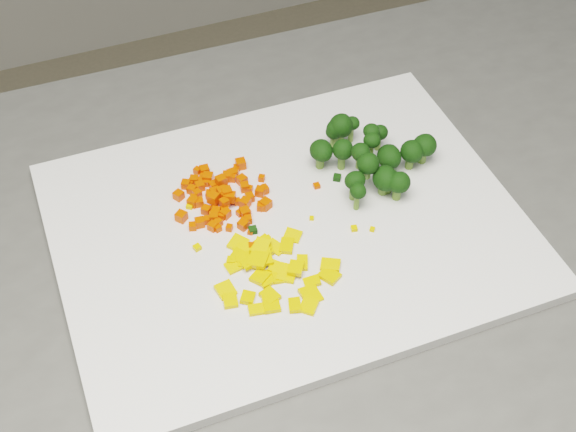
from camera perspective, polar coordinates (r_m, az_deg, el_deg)
name	(u,v)px	position (r m, az deg, el deg)	size (l,w,h in m)	color
cutting_board	(288,227)	(0.78, 0.00, -0.80)	(0.44, 0.35, 0.01)	silver
carrot_pile	(222,189)	(0.79, -4.75, 1.92)	(0.10, 0.10, 0.03)	#EC3202
pepper_pile	(272,264)	(0.74, -1.12, -3.45)	(0.11, 0.11, 0.02)	#F3B30C
broccoli_pile	(372,153)	(0.81, 5.96, 4.45)	(0.12, 0.12, 0.06)	black
carrot_cube_0	(237,202)	(0.80, -3.62, 1.02)	(0.01, 0.01, 0.01)	#EC3202
carrot_cube_1	(235,173)	(0.83, -3.80, 3.09)	(0.01, 0.01, 0.01)	#EC3202
carrot_cube_2	(216,198)	(0.80, -5.18, 1.30)	(0.01, 0.01, 0.01)	#EC3202
carrot_cube_3	(213,226)	(0.77, -5.38, -0.74)	(0.01, 0.01, 0.01)	#EC3202
carrot_cube_4	(203,176)	(0.83, -6.03, 2.84)	(0.01, 0.01, 0.01)	#EC3202
carrot_cube_5	(222,189)	(0.81, -4.69, 1.93)	(0.01, 0.01, 0.01)	#EC3202
carrot_cube_6	(245,213)	(0.78, -3.07, 0.24)	(0.01, 0.01, 0.01)	#EC3202
carrot_cube_7	(200,223)	(0.78, -6.30, -0.47)	(0.01, 0.01, 0.01)	#EC3202
carrot_cube_8	(194,198)	(0.80, -6.72, 1.26)	(0.01, 0.01, 0.01)	#EC3202
carrot_cube_9	(262,178)	(0.82, -1.89, 2.71)	(0.01, 0.01, 0.01)	#EC3202
carrot_cube_10	(236,168)	(0.83, -3.69, 3.43)	(0.01, 0.01, 0.01)	#EC3202
carrot_cube_11	(200,186)	(0.81, -6.28, 2.12)	(0.01, 0.01, 0.01)	#EC3202
carrot_cube_12	(224,202)	(0.79, -4.55, 0.97)	(0.01, 0.01, 0.01)	#EC3202
carrot_cube_13	(267,203)	(0.79, -1.48, 0.92)	(0.01, 0.01, 0.01)	#EC3202
carrot_cube_14	(192,190)	(0.81, -6.86, 1.87)	(0.01, 0.01, 0.01)	#EC3202
carrot_cube_15	(225,189)	(0.80, -4.50, 1.91)	(0.01, 0.01, 0.01)	#EC3202
carrot_cube_16	(240,213)	(0.79, -3.45, 0.22)	(0.01, 0.01, 0.01)	#EC3202
carrot_cube_17	(263,207)	(0.79, -1.79, 0.66)	(0.01, 0.01, 0.01)	#EC3202
carrot_cube_18	(222,196)	(0.80, -4.69, 1.43)	(0.01, 0.01, 0.01)	#EC3202
carrot_cube_19	(218,223)	(0.78, -5.01, -0.48)	(0.01, 0.01, 0.01)	#EC3202
carrot_cube_20	(249,189)	(0.81, -2.76, 1.94)	(0.01, 0.01, 0.01)	#EC3202
carrot_cube_21	(181,216)	(0.79, -7.60, -0.03)	(0.01, 0.01, 0.01)	#EC3202
carrot_cube_22	(232,177)	(0.82, -3.97, 2.75)	(0.01, 0.01, 0.01)	#EC3202
carrot_cube_23	(197,194)	(0.81, -6.47, 1.59)	(0.01, 0.01, 0.01)	#EC3202
carrot_cube_24	(226,189)	(0.81, -4.42, 1.94)	(0.01, 0.01, 0.01)	#EC3202
carrot_cube_25	(208,178)	(0.82, -5.71, 2.71)	(0.01, 0.01, 0.01)	#EC3202
carrot_cube_26	(186,184)	(0.82, -7.28, 2.25)	(0.01, 0.01, 0.01)	#EC3202
carrot_cube_27	(243,225)	(0.77, -3.21, -0.64)	(0.01, 0.01, 0.01)	#EC3202
carrot_cube_28	(214,201)	(0.80, -5.26, 1.06)	(0.01, 0.01, 0.01)	#EC3202
carrot_cube_29	(224,183)	(0.82, -4.60, 2.39)	(0.01, 0.01, 0.01)	#EC3202
carrot_cube_30	(206,210)	(0.79, -5.83, 0.42)	(0.01, 0.01, 0.01)	#EC3202
carrot_cube_31	(231,197)	(0.79, -4.09, 1.36)	(0.01, 0.01, 0.01)	#EC3202
carrot_cube_32	(225,214)	(0.78, -4.47, 0.17)	(0.01, 0.01, 0.01)	#EC3202
carrot_cube_33	(206,220)	(0.78, -5.86, -0.30)	(0.01, 0.01, 0.01)	#EC3202
carrot_cube_34	(245,203)	(0.79, -3.06, 0.94)	(0.01, 0.01, 0.01)	#EC3202
carrot_cube_35	(179,195)	(0.81, -7.78, 1.47)	(0.01, 0.01, 0.01)	#EC3202
carrot_cube_36	(222,216)	(0.78, -4.74, 0.02)	(0.01, 0.01, 0.01)	#EC3202
carrot_cube_37	(225,211)	(0.79, -4.49, 0.33)	(0.01, 0.01, 0.01)	#EC3202
carrot_cube_38	(191,182)	(0.82, -6.91, 2.40)	(0.01, 0.01, 0.01)	#EC3202
carrot_cube_39	(193,202)	(0.80, -6.78, 1.01)	(0.01, 0.01, 0.01)	#EC3202
carrot_cube_40	(218,228)	(0.77, -5.02, -0.86)	(0.01, 0.01, 0.01)	#EC3202
carrot_cube_41	(232,174)	(0.82, -4.00, 3.01)	(0.01, 0.01, 0.01)	#EC3202
carrot_cube_42	(227,177)	(0.82, -4.33, 2.82)	(0.01, 0.01, 0.01)	#EC3202
carrot_cube_43	(200,180)	(0.82, -6.24, 2.53)	(0.01, 0.01, 0.01)	#EC3202
carrot_cube_44	(242,180)	(0.82, -3.30, 2.57)	(0.01, 0.01, 0.01)	#EC3202
carrot_cube_45	(241,164)	(0.83, -3.39, 3.72)	(0.01, 0.01, 0.01)	#EC3202
carrot_cube_46	(263,188)	(0.81, -1.79, 1.97)	(0.01, 0.01, 0.01)	#EC3202
carrot_cube_47	(266,204)	(0.79, -1.60, 0.85)	(0.01, 0.01, 0.01)	#EC3202
carrot_cube_48	(224,195)	(0.80, -4.55, 1.53)	(0.01, 0.01, 0.01)	#EC3202
carrot_cube_49	(207,183)	(0.82, -5.81, 2.37)	(0.01, 0.01, 0.01)	#EC3202
carrot_cube_50	(216,212)	(0.79, -5.15, 0.30)	(0.01, 0.01, 0.01)	#EC3202
carrot_cube_51	(241,182)	(0.82, -3.34, 2.41)	(0.01, 0.01, 0.01)	#EC3202
carrot_cube_52	(223,180)	(0.82, -4.62, 2.53)	(0.01, 0.01, 0.01)	#EC3202
carrot_cube_53	(244,223)	(0.78, -3.16, -0.49)	(0.01, 0.01, 0.01)	#EC3202
carrot_cube_54	(222,192)	(0.79, -4.69, 1.71)	(0.01, 0.01, 0.01)	#EC3202
carrot_cube_55	(193,226)	(0.78, -6.80, -0.74)	(0.01, 0.01, 0.01)	#EC3202
carrot_cube_56	(229,199)	(0.80, -4.20, 1.22)	(0.01, 0.01, 0.01)	#EC3202
carrot_cube_57	(231,175)	(0.82, -4.11, 2.90)	(0.01, 0.01, 0.01)	#EC3202
carrot_cube_58	(260,192)	(0.80, -1.99, 1.75)	(0.01, 0.01, 0.01)	#EC3202
carrot_cube_59	(214,217)	(0.78, -5.30, -0.08)	(0.01, 0.01, 0.01)	#EC3202
carrot_cube_60	(248,220)	(0.78, -2.85, -0.25)	(0.01, 0.01, 0.01)	#EC3202
carrot_cube_61	(194,180)	(0.82, -6.70, 2.56)	(0.01, 0.01, 0.01)	#EC3202
carrot_cube_62	(205,170)	(0.83, -5.95, 3.25)	(0.01, 0.01, 0.01)	#EC3202
carrot_cube_63	(210,194)	(0.80, -5.59, 1.54)	(0.01, 0.01, 0.01)	#EC3202
carrot_cube_64	(265,190)	(0.81, -1.68, 1.87)	(0.01, 0.01, 0.01)	#EC3202
carrot_cube_65	(224,194)	(0.79, -4.57, 1.60)	(0.01, 0.01, 0.01)	#EC3202
carrot_cube_66	(264,190)	(0.81, -1.72, 1.89)	(0.01, 0.01, 0.01)	#EC3202
carrot_cube_67	(229,228)	(0.77, -4.20, -0.84)	(0.01, 0.01, 0.01)	#EC3202
carrot_cube_68	(226,200)	(0.80, -4.46, 1.18)	(0.01, 0.01, 0.01)	#EC3202
carrot_cube_69	(227,192)	(0.79, -4.37, 1.69)	(0.01, 0.01, 0.01)	#EC3202
carrot_cube_70	(213,198)	(0.79, -5.34, 1.28)	(0.01, 0.01, 0.01)	#EC3202
carrot_cube_71	(215,193)	(0.80, -5.18, 1.65)	(0.01, 0.01, 0.01)	#EC3202
carrot_cube_72	(225,195)	(0.80, -4.50, 1.51)	(0.01, 0.01, 0.01)	#EC3202
carrot_cube_73	(250,197)	(0.80, -2.74, 1.32)	(0.01, 0.01, 0.01)	#EC3202
carrot_cube_74	(225,195)	(0.79, -4.52, 1.50)	(0.01, 0.01, 0.01)	#EC3202
carrot_cube_75	(261,206)	(0.79, -1.92, 0.70)	(0.01, 0.01, 0.01)	#EC3202
carrot_cube_76	(245,187)	(0.81, -3.10, 2.07)	(0.01, 0.01, 0.01)	#EC3202
carrot_cube_77	(221,181)	(0.81, -4.81, 2.53)	(0.01, 0.01, 0.01)	#EC3202
carrot_cube_78	(214,185)	(0.81, -5.32, 2.18)	(0.01, 0.01, 0.01)	#EC3202
carrot_cube_79	(197,171)	(0.83, -6.46, 3.23)	(0.01, 0.01, 0.01)	#EC3202
carrot_cube_80	(213,198)	(0.79, -5.34, 1.32)	(0.01, 0.01, 0.01)	#EC3202
carrot_cube_81	(199,202)	(0.80, -6.33, 0.98)	(0.01, 0.01, 0.01)	#EC3202
pepper_chunk_0	(250,262)	(0.74, -2.69, -3.28)	(0.02, 0.01, 0.00)	#F3B30C
pepper_chunk_1	(287,246)	(0.76, -0.09, -2.13)	(0.02, 0.01, 0.00)	#F3B30C
pepper_chunk_2	(247,260)	(0.75, -2.94, -3.14)	(0.02, 0.02, 0.00)	#F3B30C
pepper_chunk_3	(238,256)	(0.75, -3.56, -2.83)	(0.02, 0.01, 0.00)	#F3B30C
pepper_chunk_4	(295,305)	(0.71, 0.48, -6.35)	(0.02, 0.01, 0.00)	#F3B30C
pepper_chunk_5	(311,295)	(0.72, 1.62, -5.62)	(0.02, 0.02, 0.00)	#F3B30C
pepper_chunk_6	(330,265)	(0.74, 3.04, -3.50)	(0.02, 0.01, 0.00)	#F3B30C
pepper_chunk_7	(302,263)	(0.74, 1.02, -3.34)	(0.02, 0.01, 0.00)	#F3B30C
pepper_chunk_8	(261,246)	(0.75, -1.91, -2.17)	(0.02, 0.01, 0.00)	#F3B30C
pepper_chunk_9	(225,290)	(0.73, -4.47, -5.28)	(0.02, 0.02, 0.00)	#F3B30C
pepper_chunk_10	(312,282)	(0.73, 1.72, -4.68)	(0.01, 0.01, 0.00)	#F3B30C
pepper_chunk_11	(276,247)	(0.76, -0.89, -2.25)	(0.01, 0.02, 0.00)	#F3B30C
pepper_chunk_12	(238,244)	(0.76, -3.57, -1.97)	(0.02, 0.02, 0.00)	#F3B30C
pepper_chunk_13	(296,268)	(0.73, 0.56, -3.71)	(0.01, 0.02, 0.00)	#F3B30C
pepper_chunk_14	(264,243)	(0.76, -1.71, -1.93)	(0.02, 0.02, 0.00)	#F3B30C
pepper_chunk_15	(233,267)	(0.74, -3.95, -3.63)	(0.01, 0.01, 0.00)	#F3B30C
pepper_chunk_16	(260,277)	(0.73, -2.00, -4.38)	(0.02, 0.01, 0.00)	#F3B30C
pepper_chunk_17	(309,306)	(0.71, 1.48, -6.45)	(0.01, 0.02, 0.00)	#F3B30C
pepper_chunk_18	(266,257)	(0.74, -1.61, -2.96)	(0.02, 0.01, 0.00)	#F3B30C
pepper_chunk_19	(258,260)	(0.74, -2.13, -3.13)	(0.02, 0.02, 0.00)	#F3B30C
pepper_chunk_20	(281,277)	(0.73, -0.50, -4.33)	(0.01, 0.02, 0.00)	#F3B30C
pepper_chunk_21	(265,247)	(0.76, -1.64, -2.24)	(0.02, 0.01, 0.00)	#F3B30C
pepper_chunk_22	(277,268)	(0.74, -0.81, -3.71)	(0.01, 0.01, 0.00)	#F3B30C
pepper_chunk_23	(230,301)	(0.72, -4.13, -6.04)	(0.01, 0.01, 0.00)	#F3B30C
pepper_chunk_24	(293,236)	(0.77, 0.34, -1.41)	(0.02, 0.01, 0.00)	#F3B30C
pepper_chunk_25	(243,250)	(0.76, -3.25, -2.44)	(0.02, 0.02, 0.00)	#F3B30C
pepper_chunk_26	(329,276)	(0.74, 2.96, -4.26)	(0.02, 0.01, 0.00)	#F3B30C
pepper_chunk_27	(271,304)	(0.71, -1.21, -6.30)	(0.01, 0.02, 0.00)	#F3B30C
pepper_chunk_28	(270,296)	(0.72, -1.29, -5.70)	(0.02, 0.01, 0.00)	#F3B30C
pepper_chunk_29	(248,298)	(0.72, -2.88, -5.82)	(0.01, 0.01, 0.00)	#F3B30C
pepper_chunk_30	(259,309)	(0.71, -2.04, -6.63)	(0.02, 0.01, 0.00)	#F3B30C
pepper_chunk_31	(287,273)	(0.74, -0.09, -4.11)	(0.02, 0.02, 0.00)	#F3B30C
pepper_chunk_32	(266,279)	(0.73, -1.55, -4.48)	(0.02, 0.02, 0.00)	#F3B30C
pepper_chunk_33	(260,250)	(0.75, -1.99, -2.46)	(0.01, 0.02, 0.00)	#F3B30C
broccoli_floret_0	(378,138)	(0.85, 6.43, 5.52)	(0.03, 0.03, 0.03)	black
broccoli_floret_1	(423,150)	(0.84, 9.59, 4.67)	(0.04, 0.04, 0.03)	black
broccoli_floret_2	(398,187)	(0.80, 7.80, 2.05)	(0.03, 0.03, 0.03)	black
broccoli_floret_3	(333,137)	(0.85, 3.24, 5.64)	(0.02, 0.02, 0.03)	black
broccoli_floret_4	(389,182)	(0.81, 7.18, 2.40)	(0.03, 0.03, 0.03)	black
broccoli_floret_5	(371,147)	(0.82, 5.90, 4.92)	(0.02, 0.02, 0.03)	black
broccoli_floret_6	(388,160)	(0.83, 7.12, 3.97)	(0.03, 0.03, 0.03)	black
broccoli_floret_7	(360,157)	(0.81, 5.12, 4.20)	(0.03, 0.03, 0.03)	black
broccoli_floret_8	(340,132)	(0.85, 3.70, 5.99)	(0.04, 0.04, 0.04)	black
broccoli_floret_9	(357,198)	(0.78, 4.93, 1.31)	(0.02, 0.02, 0.03)	black
broccoli_floret_10	(351,130)	(0.86, 4.51, 6.12)	(0.02, 0.02, 0.03)	black
broccoli_floret_11	(342,156)	(0.82, 3.85, 4.30)	(0.03, 0.03, 0.03)	black
broccoli_floret_12	(370,138)	(0.83, 5.87, 5.53)	(0.02, 0.02, 0.03)	black
broccoli_floret_13	(354,186)	(0.79, 4.70, 2.12)	(0.03, 0.03, 0.03)	black
broccoli_floret_14	(335,134)	(0.85, 3.40, 5.81)	(0.03, 0.03, 0.03)	black
broccoli_floret_15	(367,167)	(0.80, 5.64, 3.48)	(0.03, 0.03, 0.03)	black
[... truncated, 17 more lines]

